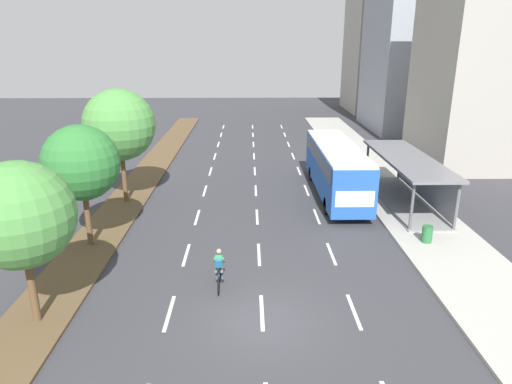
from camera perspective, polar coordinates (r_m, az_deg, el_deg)
The scene contains 16 objects.
ground_plane at distance 17.27m, azimuth 0.81°, elevation -15.98°, with size 140.00×140.00×0.00m, color #38383D.
median_strip at distance 36.45m, azimuth -13.32°, elevation 2.43°, with size 2.60×52.00×0.12m, color brown.
sidewalk_right at distance 36.90m, azimuth 14.39°, elevation 2.56°, with size 4.50×52.00×0.15m, color #ADAAA3.
lane_divider_left at distance 33.76m, azimuth -6.05°, elevation 1.47°, with size 0.14×46.85×0.01m.
lane_divider_center at distance 33.63m, azimuth -0.10°, elevation 1.50°, with size 0.14×46.85×0.01m.
lane_divider_right at distance 33.86m, azimuth 5.84°, elevation 1.52°, with size 0.14×46.85×0.01m.
bus_shelter at distance 29.79m, azimuth 18.72°, elevation 2.02°, with size 2.90×10.34×2.86m.
bus at distance 30.25m, azimuth 10.01°, elevation 3.36°, with size 2.54×11.29×3.37m.
cyclist at distance 19.04m, azimuth -4.64°, elevation -9.76°, with size 0.46×1.82×1.71m.
median_tree_nearest at distance 17.22m, azimuth -27.50°, elevation -2.62°, with size 3.69×3.69×5.93m.
median_tree_second at distance 23.00m, azimuth -21.07°, elevation 3.40°, with size 3.61×3.61×5.99m.
median_tree_third at distance 28.93m, azimuth -16.76°, elevation 8.03°, with size 4.33×4.33×7.00m.
trash_bin at distance 24.42m, azimuth 20.64°, elevation -4.95°, with size 0.52×0.52×0.85m, color #286B38.
building_near_right at distance 41.79m, azimuth 27.35°, elevation 13.06°, with size 9.89×9.50×14.66m, color #A39E93.
building_mid_right at distance 56.05m, azimuth 19.31°, elevation 19.60°, with size 8.63×11.84×23.83m, color #8E939E.
building_far_right at distance 70.27m, azimuth 14.46°, elevation 18.42°, with size 6.24×11.05×21.04m, color #A39E93.
Camera 1 is at (-0.47, -14.26, 9.73)m, focal length 31.93 mm.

